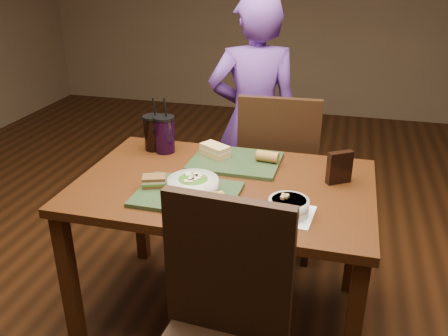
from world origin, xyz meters
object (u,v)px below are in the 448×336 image
(chair_far, at_px, (279,169))
(cup_cola, at_px, (154,132))
(sandwich_near, at_px, (154,181))
(cup_berry, at_px, (165,134))
(tray_far, at_px, (236,161))
(sandwich_far, at_px, (215,150))
(dining_table, at_px, (224,200))
(chip_bag, at_px, (339,167))
(salad_bowl, at_px, (193,185))
(soup_bowl, at_px, (289,206))
(chair_near, at_px, (219,334))
(baguette_near, at_px, (210,200))
(tray_near, at_px, (187,194))
(diner, at_px, (254,121))
(baguette_far, at_px, (268,157))

(chair_far, relative_size, cup_cola, 3.59)
(sandwich_near, distance_m, cup_berry, 0.43)
(tray_far, bearing_deg, sandwich_far, 167.86)
(dining_table, height_order, chip_bag, chip_bag)
(salad_bowl, relative_size, soup_bowl, 1.02)
(tray_far, bearing_deg, chair_near, -79.60)
(chair_far, xyz_separation_m, chip_bag, (0.33, -0.50, 0.26))
(sandwich_near, height_order, baguette_near, baguette_near)
(sandwich_near, distance_m, baguette_near, 0.30)
(tray_near, relative_size, cup_cola, 1.50)
(diner, xyz_separation_m, baguette_near, (0.06, -1.14, 0.05))
(baguette_near, relative_size, cup_cola, 0.41)
(chair_near, relative_size, cup_cola, 3.57)
(tray_near, bearing_deg, sandwich_far, 89.37)
(tray_near, xyz_separation_m, soup_bowl, (0.43, -0.05, 0.03))
(tray_near, height_order, sandwich_near, sandwich_near)
(chip_bag, bearing_deg, cup_berry, 137.83)
(diner, xyz_separation_m, sandwich_far, (-0.07, -0.63, 0.05))
(tray_near, bearing_deg, dining_table, 55.21)
(chair_near, distance_m, diner, 1.60)
(dining_table, bearing_deg, sandwich_near, -151.82)
(cup_cola, bearing_deg, diner, 55.53)
(salad_bowl, bearing_deg, tray_near, -167.79)
(sandwich_far, relative_size, chip_bag, 1.11)
(sandwich_near, bearing_deg, salad_bowl, -4.91)
(cup_cola, bearing_deg, chair_near, -57.96)
(chair_near, distance_m, salad_bowl, 0.65)
(dining_table, xyz_separation_m, chip_bag, (0.49, 0.13, 0.16))
(sandwich_near, bearing_deg, baguette_near, -22.50)
(baguette_far, distance_m, cup_berry, 0.54)
(cup_cola, bearing_deg, cup_berry, -14.14)
(tray_far, relative_size, baguette_near, 3.68)
(dining_table, xyz_separation_m, tray_near, (-0.11, -0.17, 0.10))
(chair_near, relative_size, soup_bowl, 4.83)
(soup_bowl, relative_size, baguette_far, 1.98)
(baguette_near, bearing_deg, soup_bowl, 9.31)
(dining_table, height_order, soup_bowl, soup_bowl)
(dining_table, height_order, chair_near, chair_near)
(tray_near, bearing_deg, baguette_far, 56.44)
(dining_table, distance_m, cup_cola, 0.56)
(sandwich_far, xyz_separation_m, chip_bag, (0.60, -0.12, 0.03))
(salad_bowl, height_order, sandwich_near, salad_bowl)
(tray_near, relative_size, baguette_far, 4.02)
(dining_table, distance_m, tray_near, 0.22)
(sandwich_far, distance_m, chip_bag, 0.61)
(tray_near, xyz_separation_m, cup_cola, (-0.33, 0.45, 0.08))
(sandwich_far, relative_size, baguette_near, 1.41)
(cup_cola, distance_m, chip_bag, 0.95)
(chip_bag, bearing_deg, salad_bowl, 173.61)
(baguette_far, bearing_deg, baguette_near, -105.85)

